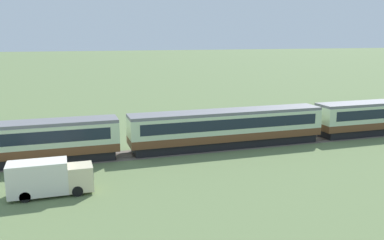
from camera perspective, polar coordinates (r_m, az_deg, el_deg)
passenger_train at (r=43.69m, az=5.34°, el=-0.90°), size 110.75×3.23×3.98m
railway_track at (r=46.80m, az=11.99°, el=-3.03°), size 163.36×3.60×0.04m
delivery_truck_cream at (r=32.34m, az=-19.47°, el=-7.66°), size 6.08×2.06×2.66m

